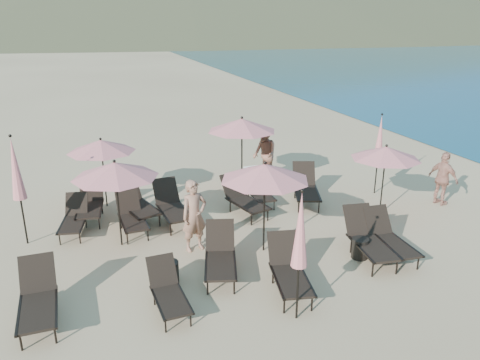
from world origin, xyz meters
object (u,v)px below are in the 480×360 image
object	(u,v)px
umbrella_open_4	(242,125)
beachgoer_c	(443,179)
lounger_10	(257,187)
lounger_9	(243,198)
beachgoer_a	(194,216)
lounger_13	(132,215)
lounger_0	(38,298)
lounger_4	(368,238)
lounger_5	(389,237)
lounger_6	(74,218)
lounger_1	(168,291)
side_table_0	(169,272)
lounger_8	(172,205)
side_table_1	(360,248)
lounger_2	(220,255)
umbrella_open_0	(115,170)
umbrella_closed_1	(380,138)
umbrella_closed_2	(16,169)
umbrella_open_1	(265,172)
beachgoer_b	(264,154)
lounger_7	(134,198)
umbrella_open_3	(101,146)
lounger_11	(306,186)
lounger_12	(90,203)
umbrella_closed_0	(300,231)

from	to	relation	value
umbrella_open_4	beachgoer_c	size ratio (longest dim) A/B	1.48
lounger_10	beachgoer_c	distance (m)	5.54
lounger_9	beachgoer_a	world-z (taller)	beachgoer_a
lounger_13	lounger_0	bearing A→B (deg)	-124.82
lounger_4	lounger_5	distance (m)	0.53
lounger_6	lounger_9	distance (m)	4.61
lounger_1	side_table_0	size ratio (longest dim) A/B	3.15
lounger_0	lounger_8	xyz separation A→B (m)	(3.16, 3.66, 0.02)
lounger_6	side_table_1	bearing A→B (deg)	-19.40
lounger_2	lounger_8	distance (m)	3.16
lounger_8	side_table_0	world-z (taller)	lounger_8
lounger_10	lounger_0	bearing A→B (deg)	-143.39
lounger_1	umbrella_open_0	world-z (taller)	umbrella_open_0
lounger_10	beachgoer_a	distance (m)	3.56
umbrella_closed_1	umbrella_closed_2	size ratio (longest dim) A/B	0.93
umbrella_open_1	beachgoer_a	size ratio (longest dim) A/B	1.27
lounger_13	beachgoer_b	distance (m)	5.46
lounger_7	umbrella_open_0	size ratio (longest dim) A/B	0.92
umbrella_open_3	lounger_9	bearing A→B (deg)	-25.87
lounger_2	lounger_7	distance (m)	4.03
lounger_4	side_table_1	distance (m)	0.31
beachgoer_a	beachgoer_b	world-z (taller)	beachgoer_b
lounger_7	lounger_6	bearing A→B (deg)	-178.93
lounger_9	lounger_11	world-z (taller)	lounger_11
lounger_11	beachgoer_b	bearing A→B (deg)	122.04
lounger_12	beachgoer_a	bearing A→B (deg)	-42.87
umbrella_closed_0	beachgoer_b	world-z (taller)	umbrella_closed_0
lounger_2	lounger_9	size ratio (longest dim) A/B	0.99
lounger_11	umbrella_open_3	bearing A→B (deg)	-175.83
umbrella_open_0	umbrella_open_4	size ratio (longest dim) A/B	0.92
umbrella_open_0	umbrella_open_4	xyz separation A→B (m)	(4.16, 2.99, 0.17)
umbrella_open_0	umbrella_open_1	xyz separation A→B (m)	(3.25, -1.38, 0.04)
lounger_4	umbrella_open_3	size ratio (longest dim) A/B	0.90
lounger_0	umbrella_open_0	bearing A→B (deg)	55.46
lounger_11	beachgoer_c	xyz separation A→B (m)	(3.79, -1.45, 0.31)
side_table_1	beachgoer_b	xyz separation A→B (m)	(-0.16, 5.83, 0.71)
lounger_4	lounger_6	xyz separation A→B (m)	(-6.53, 3.61, -0.08)
lounger_6	lounger_8	xyz separation A→B (m)	(2.55, -0.14, 0.07)
lounger_1	lounger_11	distance (m)	6.53
lounger_10	umbrella_closed_2	xyz separation A→B (m)	(-6.45, -0.84, 1.49)
umbrella_open_1	beachgoer_c	size ratio (longest dim) A/B	1.39
lounger_0	umbrella_open_1	size ratio (longest dim) A/B	0.78
umbrella_open_0	lounger_7	bearing A→B (deg)	72.53
lounger_12	side_table_1	xyz separation A→B (m)	(5.91, -4.40, -0.22)
lounger_6	beachgoer_c	bearing A→B (deg)	2.34
umbrella_closed_2	beachgoer_b	size ratio (longest dim) A/B	1.47
umbrella_open_1	side_table_0	world-z (taller)	umbrella_open_1
lounger_10	lounger_6	bearing A→B (deg)	-173.80
lounger_8	lounger_9	bearing A→B (deg)	-6.88
lounger_11	lounger_13	world-z (taller)	lounger_11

